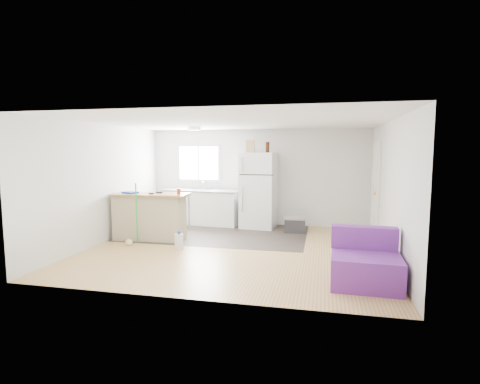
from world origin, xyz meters
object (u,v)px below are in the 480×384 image
Objects in this scene: red_cup at (179,191)px; bottle_left at (267,147)px; kitchen_cabinets at (202,207)px; peninsula at (150,216)px; blue_tray at (130,192)px; cardboard_box at (250,146)px; cooler at (295,224)px; bottle_right at (268,147)px; refrigerator at (259,190)px; cleaner_jug at (179,241)px; purple_seat at (365,264)px; mop at (131,234)px.

bottle_left is at bearing 47.09° from red_cup.
peninsula is (-0.55, -1.82, 0.05)m from kitchen_cabinets.
kitchen_cabinets is 2.18m from blue_tray.
bottle_left is at bearing 0.98° from cardboard_box.
cooler is 1.94m from bottle_right.
refrigerator reaches higher than peninsula.
bottle_right is (0.42, 0.05, -0.02)m from cardboard_box.
cleaner_jug is at bearing -138.40° from cooler.
refrigerator is at bearing 45.91° from cleaner_jug.
red_cup is 2.48m from bottle_left.
peninsula is at bearing -101.81° from kitchen_cabinets.
blue_tray is at bearing -177.15° from red_cup.
purple_seat is at bearing -20.84° from blue_tray.
cardboard_box reaches higher than cooler.
mop reaches higher than red_cup.
refrigerator is (2.03, 1.73, 0.42)m from peninsula.
cooler is at bearing -17.18° from cardboard_box.
refrigerator is 6.09× the size of cardboard_box.
cleaner_jug is 3.22m from bottle_left.
purple_seat is at bearing -61.04° from bottle_left.
mop is at bearing -129.19° from refrigerator.
purple_seat is 3.22× the size of blue_tray.
bottle_right is at bearing 148.17° from cooler.
purple_seat is at bearing -40.12° from kitchen_cabinets.
refrigerator is at bearing 1.47° from kitchen_cabinets.
cardboard_box is 1.20× the size of bottle_left.
cleaner_jug is 2.92× the size of red_cup.
kitchen_cabinets is at bearing 175.56° from bottle_left.
bottle_left is (1.57, 1.69, 0.91)m from red_cup.
mop is at bearing -101.31° from kitchen_cabinets.
bottle_left is at bearing 0.44° from kitchen_cabinets.
blue_tray is at bearing -175.22° from peninsula.
kitchen_cabinets is at bearing -178.95° from refrigerator.
peninsula is 5.42× the size of blue_tray.
cardboard_box reaches higher than bottle_right.
peninsula is 6.51× the size of bottle_right.
cleaner_jug is (0.35, -2.45, -0.30)m from kitchen_cabinets.
refrigerator reaches higher than blue_tray.
purple_seat reaches higher than cleaner_jug.
kitchen_cabinets is 2.26m from bottle_left.
bottle_left is at bearing 15.33° from mop.
mop is (-4.30, 1.25, -0.05)m from purple_seat.
bottle_right is at bearing 15.73° from mop.
peninsula is 4.64× the size of cleaner_jug.
peninsula is 3.16m from bottle_left.
refrigerator is 3.03m from blue_tray.
mop is 4.22× the size of blue_tray.
kitchen_cabinets is 2.47m from cooler.
kitchen_cabinets is at bearing 63.10° from blue_tray.
cleaner_jug is at bearing -120.01° from bottle_left.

